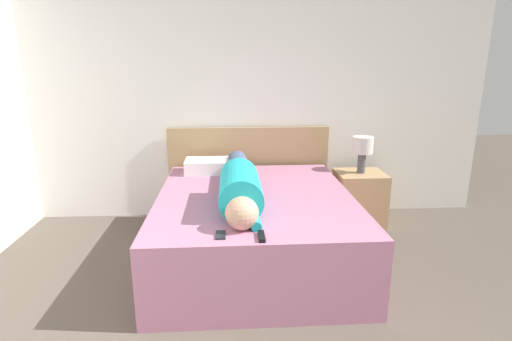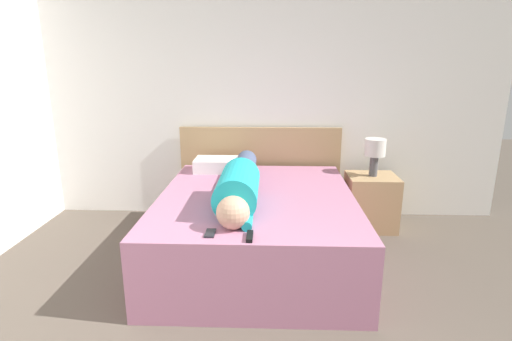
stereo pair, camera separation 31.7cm
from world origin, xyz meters
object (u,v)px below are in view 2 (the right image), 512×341
(bed, at_px, (257,227))
(cell_phone, at_px, (210,233))
(nightstand, at_px, (371,202))
(person_lying, at_px, (240,184))
(tv_remote, at_px, (250,236))
(pillow_near_headboard, at_px, (221,165))
(table_lamp, at_px, (375,150))

(bed, xyz_separation_m, cell_phone, (-0.27, -0.82, 0.30))
(nightstand, xyz_separation_m, person_lying, (-1.29, -0.87, 0.45))
(person_lying, height_order, tv_remote, person_lying)
(person_lying, height_order, pillow_near_headboard, person_lying)
(nightstand, distance_m, pillow_near_headboard, 1.60)
(pillow_near_headboard, distance_m, tv_remote, 1.66)
(nightstand, bearing_deg, cell_phone, -132.75)
(tv_remote, distance_m, cell_phone, 0.27)
(person_lying, height_order, cell_phone, person_lying)
(nightstand, distance_m, cell_phone, 2.13)
(table_lamp, distance_m, cell_phone, 2.12)
(pillow_near_headboard, bearing_deg, cell_phone, -85.47)
(bed, distance_m, cell_phone, 0.92)
(person_lying, distance_m, tv_remote, 0.75)
(pillow_near_headboard, bearing_deg, nightstand, -0.72)
(person_lying, bearing_deg, tv_remote, -80.71)
(nightstand, relative_size, cell_phone, 4.31)
(pillow_near_headboard, xyz_separation_m, cell_phone, (0.12, -1.56, -0.06))
(nightstand, distance_m, tv_remote, 2.00)
(bed, bearing_deg, tv_remote, -90.83)
(bed, xyz_separation_m, pillow_near_headboard, (-0.40, 0.74, 0.36))
(table_lamp, bearing_deg, nightstand, 0.00)
(nightstand, distance_m, person_lying, 1.62)
(pillow_near_headboard, bearing_deg, tv_remote, -76.61)
(table_lamp, height_order, pillow_near_headboard, table_lamp)
(nightstand, relative_size, table_lamp, 1.47)
(pillow_near_headboard, height_order, cell_phone, pillow_near_headboard)
(nightstand, height_order, cell_phone, cell_phone)
(nightstand, relative_size, person_lying, 0.34)
(table_lamp, xyz_separation_m, cell_phone, (-1.43, -1.54, -0.23))
(nightstand, xyz_separation_m, cell_phone, (-1.43, -1.54, 0.32))
(nightstand, xyz_separation_m, pillow_near_headboard, (-1.55, 0.02, 0.38))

